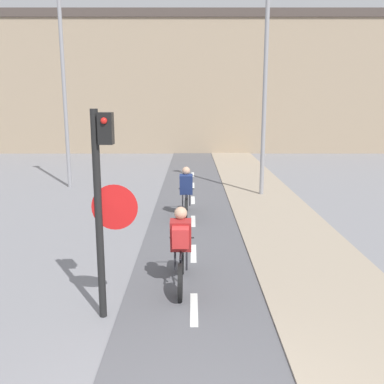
% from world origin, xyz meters
% --- Properties ---
extents(building_row_background, '(60.00, 5.20, 8.51)m').
position_xyz_m(building_row_background, '(0.00, 25.86, 4.26)').
color(building_row_background, gray).
rests_on(building_row_background, ground_plane).
extents(traffic_light_pole, '(0.67, 0.25, 3.11)m').
position_xyz_m(traffic_light_pole, '(-1.30, 2.81, 1.93)').
color(traffic_light_pole, black).
rests_on(traffic_light_pole, ground_plane).
extents(street_lamp_far, '(0.36, 0.36, 7.04)m').
position_xyz_m(street_lamp_far, '(-4.68, 12.81, 4.28)').
color(street_lamp_far, gray).
rests_on(street_lamp_far, ground_plane).
extents(street_lamp_sidewalk, '(0.36, 0.36, 7.01)m').
position_xyz_m(street_lamp_sidewalk, '(2.37, 11.33, 4.27)').
color(street_lamp_sidewalk, gray).
rests_on(street_lamp_sidewalk, ground_plane).
extents(cyclist_near, '(0.46, 1.76, 1.45)m').
position_xyz_m(cyclist_near, '(-0.22, 3.85, 0.70)').
color(cyclist_near, black).
rests_on(cyclist_near, ground_plane).
extents(cyclist_far, '(0.46, 1.73, 1.43)m').
position_xyz_m(cyclist_far, '(-0.19, 8.56, 0.65)').
color(cyclist_far, black).
rests_on(cyclist_far, ground_plane).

